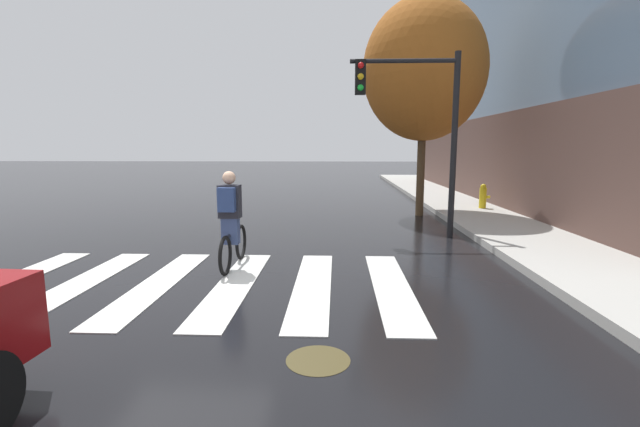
{
  "coord_description": "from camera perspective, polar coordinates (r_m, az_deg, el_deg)",
  "views": [
    {
      "loc": [
        2.4,
        -6.32,
        2.08
      ],
      "look_at": [
        2.13,
        0.63,
        1.02
      ],
      "focal_mm": 24.27,
      "sensor_mm": 36.0,
      "label": 1
    }
  ],
  "objects": [
    {
      "name": "ground_plane",
      "position": [
        7.07,
        -17.94,
        -8.86
      ],
      "size": [
        120.0,
        120.0,
        0.0
      ],
      "primitive_type": "plane",
      "color": "black"
    },
    {
      "name": "crosswalk_stripes",
      "position": [
        6.99,
        -15.98,
        -8.92
      ],
      "size": [
        6.51,
        3.61,
        0.01
      ],
      "color": "silver",
      "rests_on": "ground"
    },
    {
      "name": "manhole_cover",
      "position": [
        4.5,
        -0.25,
        -18.75
      ],
      "size": [
        0.64,
        0.64,
        0.01
      ],
      "primitive_type": "cylinder",
      "color": "#473D1E",
      "rests_on": "ground"
    },
    {
      "name": "cyclist",
      "position": [
        7.53,
        -11.67,
        -0.94
      ],
      "size": [
        0.37,
        1.71,
        1.69
      ],
      "color": "black",
      "rests_on": "ground"
    },
    {
      "name": "traffic_light_near",
      "position": [
        10.32,
        12.87,
        12.81
      ],
      "size": [
        2.47,
        0.28,
        4.2
      ],
      "color": "black",
      "rests_on": "ground"
    },
    {
      "name": "fire_hydrant",
      "position": [
        14.84,
        20.69,
        2.13
      ],
      "size": [
        0.33,
        0.22,
        0.78
      ],
      "color": "gold",
      "rests_on": "sidewalk"
    },
    {
      "name": "street_tree_near",
      "position": [
        13.81,
        13.58,
        17.93
      ],
      "size": [
        3.63,
        3.63,
        6.45
      ],
      "color": "#4C3823",
      "rests_on": "ground"
    }
  ]
}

